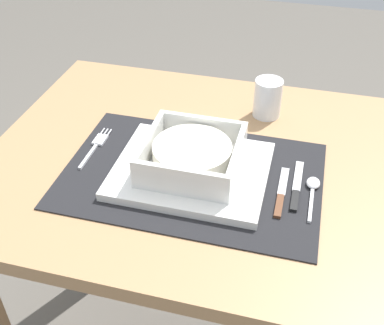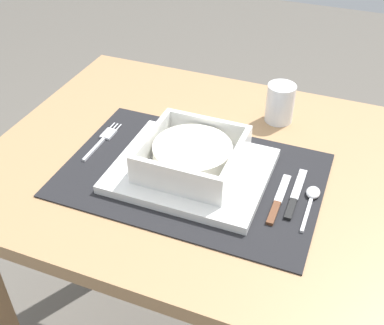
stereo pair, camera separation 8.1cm
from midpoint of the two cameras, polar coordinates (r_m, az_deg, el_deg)
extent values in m
cube|color=#A37A51|center=(0.93, 5.38, -0.74)|extent=(0.88, 0.65, 0.03)
cube|color=olive|center=(1.48, -6.69, -2.16)|extent=(0.05, 0.05, 0.70)
cube|color=black|center=(0.89, 2.62, -1.55)|extent=(0.47, 0.31, 0.00)
cube|color=white|center=(0.88, 2.56, -1.03)|extent=(0.28, 0.23, 0.02)
cube|color=white|center=(0.88, 2.70, -0.26)|extent=(0.17, 0.17, 0.01)
cube|color=white|center=(0.88, -2.16, 2.35)|extent=(0.01, 0.17, 0.05)
cube|color=white|center=(0.84, 7.89, 0.00)|extent=(0.01, 0.17, 0.05)
cube|color=white|center=(0.80, 0.85, -1.98)|extent=(0.15, 0.01, 0.05)
cube|color=white|center=(0.92, 4.41, 3.98)|extent=(0.15, 0.01, 0.05)
cylinder|color=silver|center=(0.86, 2.74, 0.92)|extent=(0.14, 0.14, 0.04)
cube|color=silver|center=(0.95, -9.07, 1.50)|extent=(0.01, 0.08, 0.00)
cube|color=silver|center=(0.99, -7.49, 3.33)|extent=(0.02, 0.04, 0.00)
cylinder|color=silver|center=(1.02, -7.16, 4.24)|extent=(0.00, 0.02, 0.00)
cylinder|color=silver|center=(1.01, -6.77, 4.16)|extent=(0.00, 0.02, 0.00)
cylinder|color=silver|center=(1.01, -6.38, 4.07)|extent=(0.00, 0.02, 0.00)
cube|color=silver|center=(0.83, 16.10, -6.09)|extent=(0.01, 0.08, 0.00)
ellipsoid|color=silver|center=(0.87, 16.69, -3.50)|extent=(0.02, 0.03, 0.01)
cube|color=black|center=(0.84, 14.29, -5.44)|extent=(0.01, 0.05, 0.01)
cube|color=silver|center=(0.89, 15.06, -2.60)|extent=(0.01, 0.09, 0.00)
cube|color=#59331E|center=(0.82, 12.40, -5.94)|extent=(0.01, 0.06, 0.01)
cube|color=silver|center=(0.87, 13.28, -3.10)|extent=(0.01, 0.08, 0.00)
cylinder|color=white|center=(1.04, 12.57, 6.78)|extent=(0.06, 0.06, 0.08)
cylinder|color=maroon|center=(1.05, 12.50, 6.31)|extent=(0.05, 0.05, 0.06)
camera|label=1|loc=(0.04, -87.32, 2.09)|focal=45.27mm
camera|label=2|loc=(0.04, 92.68, -2.09)|focal=45.27mm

